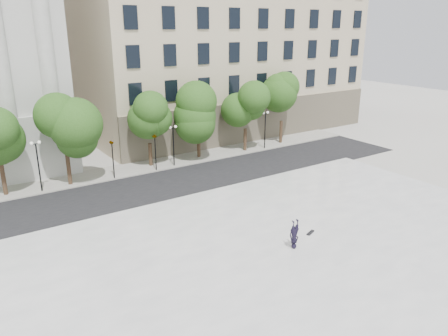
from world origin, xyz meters
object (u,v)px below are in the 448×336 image
Objects in this scene: traffic_light_west at (112,142)px; skateboard at (310,233)px; traffic_light_east at (155,134)px; person_lying at (294,244)px.

skateboard is (6.62, -18.80, -3.12)m from traffic_light_west.
traffic_light_west is at bearing 180.00° from traffic_light_east.
person_lying is 2.33× the size of skateboard.
traffic_light_east reaches higher than traffic_light_west.
person_lying is (4.32, -19.68, -2.91)m from traffic_light_west.
traffic_light_west is 5.10× the size of skateboard.
skateboard is (2.36, -18.80, -3.23)m from traffic_light_east.
traffic_light_west is 2.19× the size of person_lying.
traffic_light_west is 4.26m from traffic_light_east.
skateboard is at bearing -70.61° from traffic_light_west.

